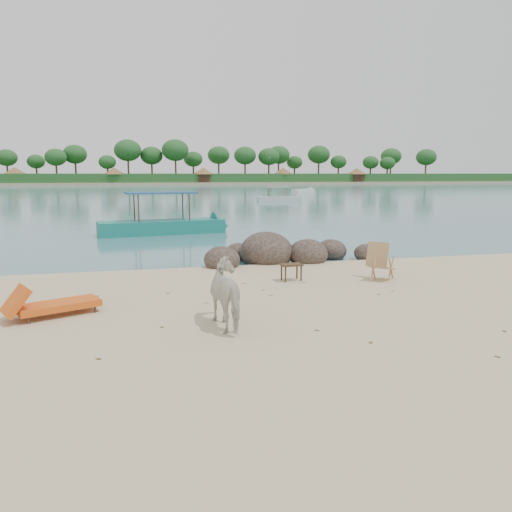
{
  "coord_description": "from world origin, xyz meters",
  "views": [
    {
      "loc": [
        -2.42,
        -9.99,
        3.04
      ],
      "look_at": [
        0.52,
        2.0,
        1.0
      ],
      "focal_mm": 35.0,
      "sensor_mm": 36.0,
      "label": 1
    }
  ],
  "objects_px": {
    "boulders": "(280,254)",
    "side_table": "(291,273)",
    "lounge_chair": "(58,302)",
    "boat_near": "(161,199)",
    "cow": "(231,295)",
    "deck_chair": "(382,263)"
  },
  "relations": [
    {
      "from": "cow",
      "to": "boat_near",
      "type": "xyz_separation_m",
      "value": [
        -0.41,
        16.71,
        1.08
      ]
    },
    {
      "from": "boulders",
      "to": "boat_near",
      "type": "height_order",
      "value": "boat_near"
    },
    {
      "from": "boulders",
      "to": "boat_near",
      "type": "xyz_separation_m",
      "value": [
        -3.56,
        9.55,
        1.49
      ]
    },
    {
      "from": "boulders",
      "to": "side_table",
      "type": "bearing_deg",
      "value": -101.27
    },
    {
      "from": "side_table",
      "to": "lounge_chair",
      "type": "distance_m",
      "value": 6.31
    },
    {
      "from": "lounge_chair",
      "to": "deck_chair",
      "type": "relative_size",
      "value": 1.99
    },
    {
      "from": "deck_chair",
      "to": "lounge_chair",
      "type": "bearing_deg",
      "value": -124.83
    },
    {
      "from": "cow",
      "to": "side_table",
      "type": "bearing_deg",
      "value": -132.75
    },
    {
      "from": "boulders",
      "to": "boat_near",
      "type": "distance_m",
      "value": 10.3
    },
    {
      "from": "lounge_chair",
      "to": "side_table",
      "type": "bearing_deg",
      "value": -4.05
    },
    {
      "from": "deck_chair",
      "to": "cow",
      "type": "bearing_deg",
      "value": -102.52
    },
    {
      "from": "deck_chair",
      "to": "side_table",
      "type": "bearing_deg",
      "value": -147.6
    },
    {
      "from": "side_table",
      "to": "boat_near",
      "type": "distance_m",
      "value": 13.31
    },
    {
      "from": "boulders",
      "to": "lounge_chair",
      "type": "height_order",
      "value": "boulders"
    },
    {
      "from": "deck_chair",
      "to": "boat_near",
      "type": "relative_size",
      "value": 0.15
    },
    {
      "from": "boulders",
      "to": "cow",
      "type": "height_order",
      "value": "cow"
    },
    {
      "from": "lounge_chair",
      "to": "boat_near",
      "type": "height_order",
      "value": "boat_near"
    },
    {
      "from": "deck_chair",
      "to": "boat_near",
      "type": "bearing_deg",
      "value": 156.53
    },
    {
      "from": "boulders",
      "to": "side_table",
      "type": "distance_m",
      "value": 3.43
    },
    {
      "from": "side_table",
      "to": "boulders",
      "type": "bearing_deg",
      "value": 72.71
    },
    {
      "from": "lounge_chair",
      "to": "deck_chair",
      "type": "distance_m",
      "value": 8.63
    },
    {
      "from": "boat_near",
      "to": "boulders",
      "type": "bearing_deg",
      "value": -77.98
    }
  ]
}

